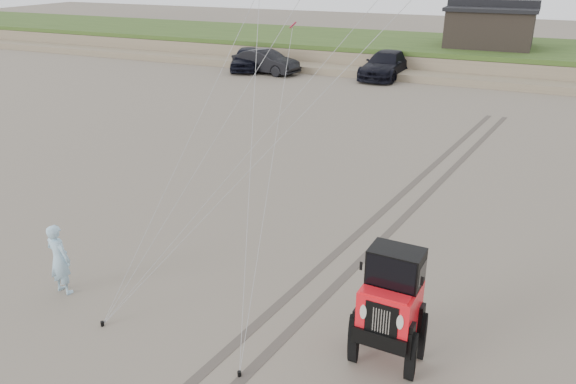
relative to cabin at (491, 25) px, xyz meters
name	(u,v)px	position (x,y,z in m)	size (l,w,h in m)	color
ground	(208,346)	(-2.00, -37.00, -3.24)	(160.00, 160.00, 0.00)	#6B6054
dune_ridge	(460,56)	(-2.00, 0.50, -2.42)	(160.00, 14.25, 1.73)	#7A6B54
cabin	(491,25)	(0.00, 0.00, 0.00)	(6.40, 5.40, 3.35)	black
truck_a	(247,59)	(-16.45, -7.50, -2.39)	(2.00, 4.97, 1.69)	black
truck_b	(266,62)	(-14.60, -8.10, -2.40)	(1.78, 5.10, 1.68)	black
truck_c	(386,65)	(-6.14, -6.16, -2.34)	(2.52, 6.21, 1.80)	black
jeep	(389,320)	(1.68, -35.90, -2.22)	(2.36, 5.48, 2.04)	#FF151F
man	(59,259)	(-6.46, -36.60, -2.30)	(0.68, 0.45, 1.88)	#80B6C6
stake_main	(102,324)	(-4.60, -37.36, -3.18)	(0.08, 0.08, 0.12)	black
stake_aux	(239,374)	(-0.90, -37.58, -3.18)	(0.08, 0.08, 0.12)	black
tire_tracks	(389,218)	(0.00, -29.00, -3.23)	(5.22, 29.74, 0.01)	#4C443D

